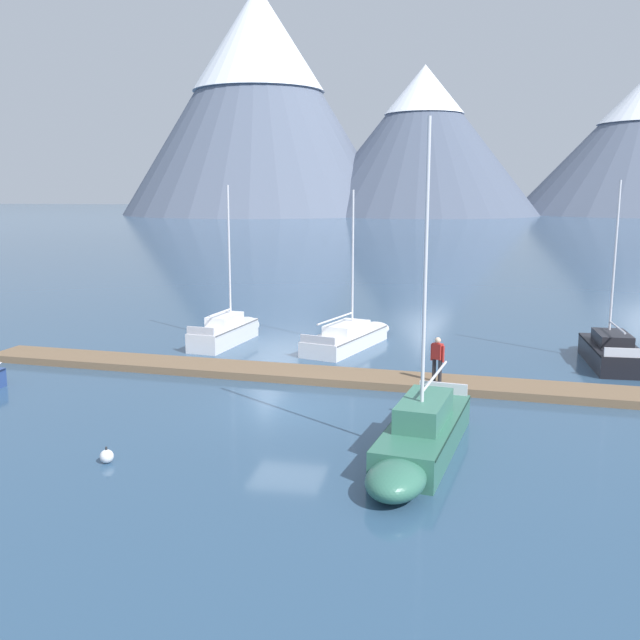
# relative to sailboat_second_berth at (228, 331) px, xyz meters

# --- Properties ---
(ground_plane) EXTENTS (700.00, 700.00, 0.00)m
(ground_plane) POSITION_rel_sailboat_second_berth_xyz_m (5.35, -9.91, -0.59)
(ground_plane) COLOR #2D4C6B
(mountain_west_summit) EXTENTS (86.66, 86.66, 69.73)m
(mountain_west_summit) POSITION_rel_sailboat_second_berth_xyz_m (-51.18, 191.31, 36.05)
(mountain_west_summit) COLOR slate
(mountain_west_summit) RESTS_ON ground
(mountain_central_massif) EXTENTS (71.47, 71.47, 44.88)m
(mountain_central_massif) POSITION_rel_sailboat_second_berth_xyz_m (0.58, 192.67, 22.38)
(mountain_central_massif) COLOR #4C566B
(mountain_central_massif) RESTS_ON ground
(dock) EXTENTS (28.76, 4.40, 0.30)m
(dock) POSITION_rel_sailboat_second_berth_xyz_m (5.35, -5.91, -0.45)
(dock) COLOR brown
(dock) RESTS_ON ground
(sailboat_second_berth) EXTENTS (2.20, 5.92, 7.61)m
(sailboat_second_berth) POSITION_rel_sailboat_second_berth_xyz_m (0.00, 0.00, 0.00)
(sailboat_second_berth) COLOR silver
(sailboat_second_berth) RESTS_ON ground
(sailboat_mid_dock_port) EXTENTS (3.78, 7.29, 7.39)m
(sailboat_mid_dock_port) POSITION_rel_sailboat_second_berth_xyz_m (6.05, 0.38, -0.11)
(sailboat_mid_dock_port) COLOR white
(sailboat_mid_dock_port) RESTS_ON ground
(sailboat_mid_dock_starboard) EXTENTS (2.76, 7.64, 9.23)m
(sailboat_mid_dock_starboard) POSITION_rel_sailboat_second_berth_xyz_m (10.01, -13.66, 0.03)
(sailboat_mid_dock_starboard) COLOR #336B56
(sailboat_mid_dock_starboard) RESTS_ON ground
(sailboat_far_berth) EXTENTS (1.98, 5.89, 7.78)m
(sailboat_far_berth) POSITION_rel_sailboat_second_berth_xyz_m (17.52, -0.98, -0.01)
(sailboat_far_berth) COLOR black
(sailboat_far_berth) RESTS_ON ground
(person_on_dock) EXTENTS (0.52, 0.39, 1.69)m
(person_on_dock) POSITION_rel_sailboat_second_berth_xyz_m (10.30, -6.54, 0.67)
(person_on_dock) COLOR #232328
(person_on_dock) RESTS_ON dock
(mooring_buoy_channel_marker) EXTENTS (0.38, 0.38, 0.46)m
(mooring_buoy_channel_marker) POSITION_rel_sailboat_second_berth_xyz_m (1.62, -15.61, -0.40)
(mooring_buoy_channel_marker) COLOR white
(mooring_buoy_channel_marker) RESTS_ON ground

